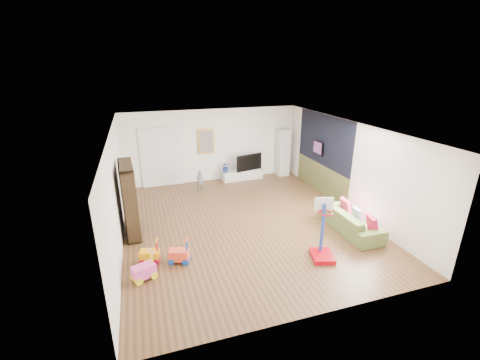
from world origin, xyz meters
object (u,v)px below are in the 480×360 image
object	(u,v)px
sofa	(350,221)
basketball_hoop	(325,230)
bookshelf	(129,200)
media_console	(243,175)

from	to	relation	value
sofa	basketball_hoop	size ratio (longest dim) A/B	1.37
bookshelf	sofa	size ratio (longest dim) A/B	0.96
media_console	bookshelf	size ratio (longest dim) A/B	0.83
sofa	basketball_hoop	bearing A→B (deg)	123.68
sofa	basketball_hoop	distance (m)	1.74
media_console	bookshelf	world-z (taller)	bookshelf
media_console	sofa	world-z (taller)	sofa
media_console	bookshelf	xyz separation A→B (m)	(-4.08, -3.07, 0.77)
bookshelf	basketball_hoop	bearing A→B (deg)	-35.41
media_console	bookshelf	bearing A→B (deg)	-145.87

